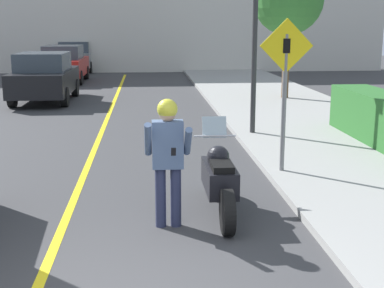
# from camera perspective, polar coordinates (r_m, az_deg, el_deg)

# --- Properties ---
(road_center_line) EXTENTS (0.12, 36.00, 0.01)m
(road_center_line) POSITION_cam_1_polar(r_m,az_deg,el_deg) (10.94, -10.69, -1.36)
(road_center_line) COLOR yellow
(road_center_line) RESTS_ON ground
(motorcycle) EXTENTS (0.62, 2.15, 1.28)m
(motorcycle) POSITION_cam_1_polar(r_m,az_deg,el_deg) (7.49, 2.92, -3.79)
(motorcycle) COLOR black
(motorcycle) RESTS_ON ground
(person_biker) EXTENTS (0.59, 0.47, 1.70)m
(person_biker) POSITION_cam_1_polar(r_m,az_deg,el_deg) (6.85, -2.60, -0.65)
(person_biker) COLOR #282D4C
(person_biker) RESTS_ON ground
(crossing_sign) EXTENTS (0.91, 0.08, 2.60)m
(crossing_sign) POSITION_cam_1_polar(r_m,az_deg,el_deg) (9.20, 9.89, 6.66)
(crossing_sign) COLOR slate
(crossing_sign) RESTS_ON sidewalk_curb
(traffic_light) EXTENTS (0.26, 0.30, 3.99)m
(traffic_light) POSITION_cam_1_polar(r_m,az_deg,el_deg) (12.45, 6.79, 13.80)
(traffic_light) COLOR #2D2D30
(traffic_light) RESTS_ON sidewalk_curb
(street_tree) EXTENTS (2.37, 2.37, 4.50)m
(street_tree) POSITION_cam_1_polar(r_m,az_deg,el_deg) (18.81, 10.23, 14.90)
(street_tree) COLOR brown
(street_tree) RESTS_ON sidewalk_curb
(parked_car_black) EXTENTS (1.88, 4.20, 1.68)m
(parked_car_black) POSITION_cam_1_polar(r_m,az_deg,el_deg) (19.09, -15.44, 6.92)
(parked_car_black) COLOR black
(parked_car_black) RESTS_ON ground
(parked_car_red) EXTENTS (1.88, 4.20, 1.68)m
(parked_car_red) POSITION_cam_1_polar(r_m,az_deg,el_deg) (25.38, -13.48, 8.34)
(parked_car_red) COLOR black
(parked_car_red) RESTS_ON ground
(parked_car_grey) EXTENTS (1.88, 4.20, 1.68)m
(parked_car_grey) POSITION_cam_1_polar(r_m,az_deg,el_deg) (31.11, -12.21, 9.13)
(parked_car_grey) COLOR black
(parked_car_grey) RESTS_ON ground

